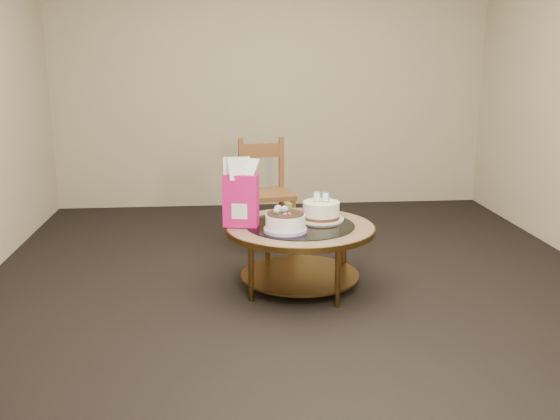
{
  "coord_description": "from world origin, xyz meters",
  "views": [
    {
      "loc": [
        -0.51,
        -4.05,
        1.59
      ],
      "look_at": [
        -0.14,
        0.02,
        0.56
      ],
      "focal_mm": 40.0,
      "sensor_mm": 36.0,
      "label": 1
    }
  ],
  "objects": [
    {
      "name": "decorated_cake",
      "position": [
        -0.12,
        -0.15,
        0.51
      ],
      "size": [
        0.28,
        0.28,
        0.17
      ],
      "rotation": [
        0.0,
        0.0,
        -0.29
      ],
      "color": "#BC9BDB",
      "rests_on": "coffee_table"
    },
    {
      "name": "room_walls",
      "position": [
        0.0,
        0.0,
        1.54
      ],
      "size": [
        4.52,
        5.02,
        2.61
      ],
      "color": "tan",
      "rests_on": "ground"
    },
    {
      "name": "gift_bag",
      "position": [
        -0.4,
        0.02,
        0.68
      ],
      "size": [
        0.25,
        0.2,
        0.46
      ],
      "rotation": [
        0.0,
        0.0,
        -0.21
      ],
      "color": "#DE1476",
      "rests_on": "coffee_table"
    },
    {
      "name": "dining_chair",
      "position": [
        -0.17,
        1.06,
        0.45
      ],
      "size": [
        0.48,
        0.48,
        0.9
      ],
      "rotation": [
        0.0,
        0.0,
        0.18
      ],
      "color": "brown",
      "rests_on": "ground"
    },
    {
      "name": "ground",
      "position": [
        0.0,
        0.0,
        0.0
      ],
      "size": [
        5.0,
        5.0,
        0.0
      ],
      "primitive_type": "plane",
      "color": "black",
      "rests_on": "ground"
    },
    {
      "name": "pillar_candle",
      "position": [
        -0.05,
        0.33,
        0.48
      ],
      "size": [
        0.11,
        0.11,
        0.08
      ],
      "rotation": [
        0.0,
        0.0,
        -0.28
      ],
      "color": "#D1C756",
      "rests_on": "coffee_table"
    },
    {
      "name": "cream_cake",
      "position": [
        0.16,
        0.11,
        0.52
      ],
      "size": [
        0.32,
        0.32,
        0.2
      ],
      "rotation": [
        0.0,
        0.0,
        -0.28
      ],
      "color": "white",
      "rests_on": "coffee_table"
    },
    {
      "name": "coffee_table",
      "position": [
        0.0,
        -0.0,
        0.38
      ],
      "size": [
        1.02,
        1.02,
        0.46
      ],
      "color": "brown",
      "rests_on": "ground"
    }
  ]
}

